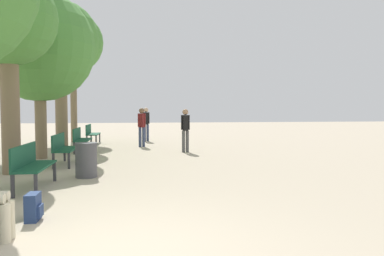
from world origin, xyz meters
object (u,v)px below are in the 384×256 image
at_px(tree_row_2, 39,47).
at_px(trash_bin, 86,160).
at_px(tree_row_3, 60,41).
at_px(backpack, 33,207).
at_px(pedestrian_near, 146,122).
at_px(bench_row_1, 31,163).
at_px(bench_row_3, 80,138).
at_px(pedestrian_far, 142,125).
at_px(bench_row_4, 91,132).
at_px(bench_row_2, 63,147).
at_px(tree_row_4, 73,43).
at_px(tree_row_1, 8,22).
at_px(pedestrian_mid, 185,128).

relative_size(tree_row_2, trash_bin, 6.58).
distance_m(tree_row_2, tree_row_3, 3.40).
bearing_deg(backpack, pedestrian_near, 81.80).
distance_m(bench_row_1, tree_row_3, 9.06).
xyz_separation_m(bench_row_3, pedestrian_far, (2.30, 1.57, 0.42)).
distance_m(bench_row_1, bench_row_4, 9.86).
bearing_deg(tree_row_2, bench_row_4, 79.02).
xyz_separation_m(bench_row_4, tree_row_3, (-0.98, -1.73, 3.86)).
distance_m(bench_row_2, tree_row_4, 9.00).
distance_m(bench_row_3, backpack, 8.87).
distance_m(backpack, trash_bin, 3.46).
xyz_separation_m(bench_row_1, bench_row_2, (0.00, 3.29, 0.00)).
bearing_deg(pedestrian_far, tree_row_4, 137.56).
bearing_deg(pedestrian_near, tree_row_2, -120.20).
distance_m(tree_row_1, tree_row_3, 6.24).
bearing_deg(bench_row_2, bench_row_4, 90.00).
xyz_separation_m(bench_row_4, pedestrian_mid, (3.89, -3.96, 0.40)).
xyz_separation_m(pedestrian_near, pedestrian_mid, (1.35, -4.97, -0.04)).
relative_size(tree_row_1, pedestrian_far, 3.03).
xyz_separation_m(tree_row_3, backpack, (1.63, -10.41, -4.19)).
height_order(pedestrian_near, pedestrian_far, pedestrian_near).
bearing_deg(pedestrian_far, pedestrian_mid, -54.63).
height_order(tree_row_2, trash_bin, tree_row_2).
height_order(tree_row_2, tree_row_4, tree_row_4).
height_order(bench_row_4, trash_bin, bench_row_4).
bearing_deg(pedestrian_near, tree_row_1, -111.49).
bearing_deg(pedestrian_far, tree_row_3, -179.94).
distance_m(tree_row_2, pedestrian_far, 5.37).
height_order(tree_row_1, tree_row_3, tree_row_3).
height_order(tree_row_3, pedestrian_far, tree_row_3).
bearing_deg(tree_row_3, pedestrian_near, 37.82).
bearing_deg(tree_row_2, bench_row_2, -57.48).
xyz_separation_m(bench_row_2, pedestrian_mid, (3.89, 2.61, 0.40)).
distance_m(tree_row_3, pedestrian_far, 4.75).
bearing_deg(bench_row_2, bench_row_3, 90.00).
height_order(tree_row_2, tree_row_3, tree_row_3).
xyz_separation_m(bench_row_4, tree_row_4, (-0.98, 1.28, 4.29)).
bearing_deg(bench_row_4, pedestrian_mid, -45.53).
bearing_deg(bench_row_1, pedestrian_far, 74.23).
height_order(bench_row_1, bench_row_4, same).
bearing_deg(bench_row_4, bench_row_2, -90.00).
relative_size(bench_row_3, pedestrian_mid, 1.01).
bearing_deg(bench_row_2, backpack, -83.36).
bearing_deg(bench_row_1, trash_bin, 51.44).
bearing_deg(pedestrian_mid, pedestrian_near, 105.21).
height_order(bench_row_4, tree_row_4, tree_row_4).
height_order(tree_row_3, backpack, tree_row_3).
xyz_separation_m(bench_row_2, trash_bin, (0.93, -2.12, -0.12)).
xyz_separation_m(tree_row_4, pedestrian_near, (3.52, -0.27, -3.86)).
xyz_separation_m(bench_row_3, bench_row_4, (0.00, 3.29, 0.00)).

